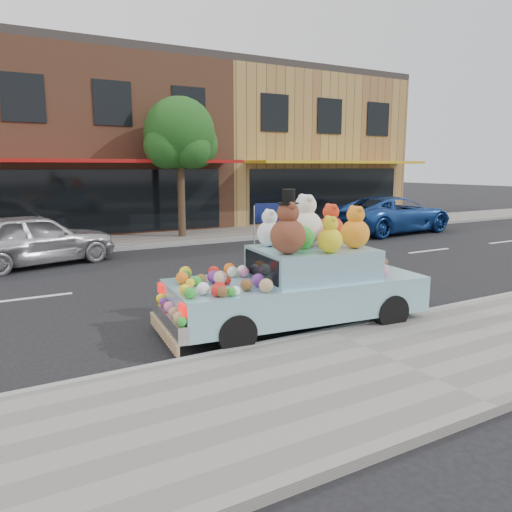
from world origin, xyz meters
TOP-DOWN VIEW (x-y plane):
  - ground at (0.00, 0.00)m, footprint 120.00×120.00m
  - near_sidewalk at (0.00, -6.50)m, footprint 60.00×3.00m
  - far_sidewalk at (0.00, 6.50)m, footprint 60.00×3.00m
  - near_kerb at (0.00, -5.00)m, footprint 60.00×0.12m
  - far_kerb at (0.00, 5.00)m, footprint 60.00×0.12m
  - storefront_mid at (0.00, 11.97)m, footprint 10.00×9.80m
  - storefront_right at (10.00, 11.97)m, footprint 10.00×9.80m
  - street_tree at (2.03, 6.55)m, footprint 3.00×2.70m
  - car_silver at (-3.43, 3.73)m, footprint 4.65×2.84m
  - car_blue at (10.30, 3.99)m, footprint 5.60×2.93m
  - art_car at (-0.11, -4.27)m, footprint 4.64×2.22m

SIDE VIEW (x-z plane):
  - ground at x=0.00m, z-range 0.00..0.00m
  - near_sidewalk at x=0.00m, z-range 0.00..0.12m
  - far_sidewalk at x=0.00m, z-range 0.00..0.12m
  - near_kerb at x=0.00m, z-range 0.00..0.13m
  - far_kerb at x=0.00m, z-range 0.00..0.13m
  - car_silver at x=-3.43m, z-range 0.00..1.48m
  - car_blue at x=10.30m, z-range 0.00..1.50m
  - art_car at x=-0.11m, z-range -0.36..2.01m
  - storefront_mid at x=0.00m, z-range -0.01..7.29m
  - storefront_right at x=10.00m, z-range -0.01..7.29m
  - street_tree at x=2.03m, z-range 1.08..6.30m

